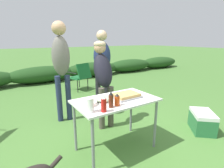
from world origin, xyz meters
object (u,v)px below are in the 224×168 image
bbq_sauce_bottle (111,100)px  standing_person_in_navy_coat (103,74)px  standing_person_in_olive_jacket (61,61)px  cooler_box (202,121)px  hot_sauce_bottle (117,100)px  ketchup_bottle (104,104)px  folding_table (116,105)px  standing_person_with_beanie (102,62)px  camp_chair_green_behind_table (80,75)px  paper_cup_stack (90,105)px  mixing_bowl (103,99)px  food_tray (126,95)px  plate_stack (88,103)px

bbq_sauce_bottle → standing_person_in_navy_coat: (0.42, 0.91, 0.11)m
standing_person_in_olive_jacket → cooler_box: (1.82, -1.67, -0.97)m
hot_sauce_bottle → standing_person_in_navy_coat: 0.97m
ketchup_bottle → hot_sauce_bottle: (0.23, 0.07, -0.02)m
standing_person_in_olive_jacket → cooler_box: 2.65m
folding_table → standing_person_with_beanie: bearing=66.4°
ketchup_bottle → camp_chair_green_behind_table: ketchup_bottle is taller
paper_cup_stack → camp_chair_green_behind_table: paper_cup_stack is taller
cooler_box → standing_person_in_navy_coat: bearing=-89.3°
folding_table → ketchup_bottle: ketchup_bottle is taller
mixing_bowl → standing_person_in_navy_coat: (0.39, 0.68, 0.17)m
folding_table → food_tray: food_tray is taller
food_tray → hot_sauce_bottle: bearing=-146.8°
standing_person_in_olive_jacket → ketchup_bottle: bearing=-80.0°
food_tray → bbq_sauce_bottle: bbq_sauce_bottle is taller
cooler_box → mixing_bowl: bearing=-62.9°
plate_stack → standing_person_with_beanie: bearing=54.5°
standing_person_in_navy_coat → standing_person_in_olive_jacket: (-0.53, 0.57, 0.20)m
ketchup_bottle → camp_chair_green_behind_table: 3.41m
standing_person_in_navy_coat → standing_person_in_olive_jacket: 0.80m
mixing_bowl → standing_person_with_beanie: standing_person_with_beanie is taller
bbq_sauce_bottle → standing_person_in_olive_jacket: size_ratio=0.11×
standing_person_with_beanie → ketchup_bottle: bearing=-81.5°
plate_stack → standing_person_in_navy_coat: standing_person_in_navy_coat is taller
hot_sauce_bottle → standing_person_with_beanie: (0.77, 1.70, 0.22)m
plate_stack → standing_person_with_beanie: standing_person_with_beanie is taller
paper_cup_stack → standing_person_in_navy_coat: (0.69, 0.90, 0.12)m
bbq_sauce_bottle → cooler_box: size_ratio=0.35×
folding_table → cooler_box: folding_table is taller
plate_stack → paper_cup_stack: bearing=-107.5°
folding_table → paper_cup_stack: (-0.46, -0.18, 0.16)m
plate_stack → ketchup_bottle: (0.06, -0.29, 0.07)m
mixing_bowl → folding_table: bearing=-13.0°
standing_person_in_olive_jacket → mixing_bowl: bearing=-72.7°
food_tray → mixing_bowl: mixing_bowl is taller
standing_person_in_navy_coat → plate_stack: bearing=-128.1°
standing_person_with_beanie → camp_chair_green_behind_table: size_ratio=2.05×
plate_stack → camp_chair_green_behind_table: 3.16m
mixing_bowl → camp_chair_green_behind_table: (0.91, 2.92, -0.31)m
cooler_box → food_tray: bearing=-64.8°
food_tray → camp_chair_green_behind_table: 3.03m
standing_person_in_navy_coat → cooler_box: size_ratio=2.61×
mixing_bowl → ketchup_bottle: bearing=-119.0°
standing_person_in_navy_coat → cooler_box: 1.86m
food_tray → standing_person_with_beanie: size_ratio=0.22×
standing_person_in_navy_coat → folding_table: bearing=-103.2°
mixing_bowl → paper_cup_stack: (-0.29, -0.22, 0.05)m
paper_cup_stack → hot_sauce_bottle: (0.36, 0.00, -0.01)m
bbq_sauce_bottle → plate_stack: bearing=131.1°
standing_person_in_navy_coat → cooler_box: bearing=-36.5°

